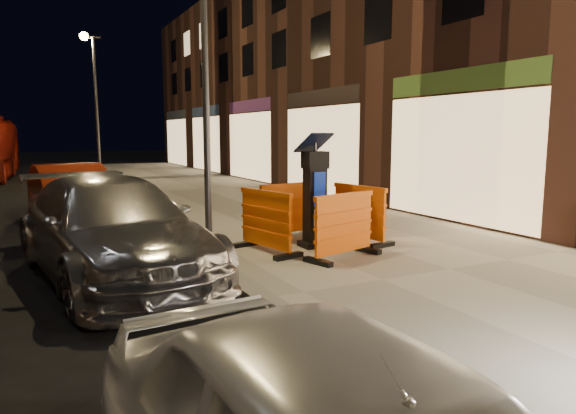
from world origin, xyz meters
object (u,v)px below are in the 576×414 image
barrier_kerbside (266,222)px  car_silver (115,277)px  barrier_front (344,226)px  car_red (74,223)px  barrier_bldgside (359,214)px  parking_kiosk (315,194)px  barrier_back (290,210)px

barrier_kerbside → car_silver: bearing=74.0°
barrier_front → car_red: barrier_front is taller
barrier_bldgside → car_red: bearing=31.0°
car_silver → barrier_kerbside: bearing=-11.1°
car_silver → car_red: (-0.16, 5.31, 0.00)m
parking_kiosk → barrier_back: (-0.00, 0.95, -0.42)m
barrier_front → barrier_kerbside: size_ratio=1.00×
barrier_kerbside → barrier_back: bearing=-57.8°
parking_kiosk → barrier_kerbside: bearing=169.2°
barrier_back → barrier_bldgside: (0.95, -0.95, 0.00)m
barrier_kerbside → car_red: bearing=13.0°
parking_kiosk → car_silver: size_ratio=0.37×
barrier_kerbside → car_silver: barrier_kerbside is taller
barrier_front → car_silver: 3.65m
parking_kiosk → barrier_kerbside: 1.04m
barrier_bldgside → barrier_front: bearing=126.2°
barrier_back → barrier_kerbside: 1.34m
barrier_front → barrier_back: bearing=74.2°
barrier_back → barrier_front: bearing=-97.8°
car_silver → barrier_bldgside: bearing=-9.7°
barrier_back → parking_kiosk: bearing=-97.8°
parking_kiosk → car_silver: parking_kiosk is taller
barrier_back → barrier_bldgside: bearing=-52.8°
barrier_kerbside → barrier_bldgside: same height
parking_kiosk → car_red: bearing=112.5°
barrier_bldgside → car_silver: barrier_bldgside is taller
parking_kiosk → car_red: 6.61m
parking_kiosk → barrier_back: bearing=79.2°
parking_kiosk → car_red: (-3.57, 5.45, -1.10)m
barrier_back → barrier_bldgside: 1.34m
barrier_kerbside → parking_kiosk: bearing=-102.8°
barrier_front → barrier_back: same height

